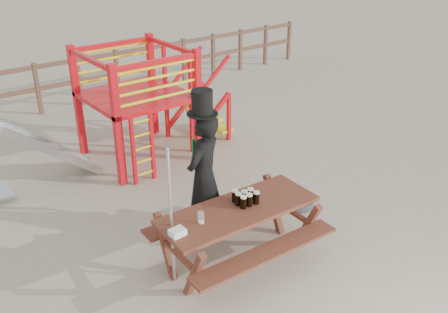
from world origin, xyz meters
TOP-DOWN VIEW (x-y plane):
  - ground at (0.00, 0.00)m, footprint 60.00×60.00m
  - back_fence at (0.00, 7.00)m, footprint 15.09×0.09m
  - playground_fort at (0.12, 3.58)m, footprint 4.71×1.84m
  - picnic_table at (-0.39, -0.05)m, footprint 2.17×1.55m
  - man_with_hat at (-0.35, 0.77)m, footprint 0.79×0.67m
  - metal_pole at (-1.27, 0.15)m, footprint 0.04×0.04m
  - parasol_base at (1.24, 0.45)m, footprint 0.51×0.51m
  - paper_bag at (-1.33, -0.07)m, footprint 0.18×0.14m
  - stout_pints at (-0.25, -0.01)m, footprint 0.29×0.28m
  - empty_glasses at (-0.96, -0.03)m, footprint 0.08×0.08m

SIDE VIEW (x-z plane):
  - ground at x=0.00m, z-range 0.00..0.00m
  - parasol_base at x=1.24m, z-range -0.05..0.17m
  - picnic_table at x=-0.39m, z-range 0.11..0.92m
  - back_fence at x=0.00m, z-range 0.14..1.34m
  - paper_bag at x=-1.33m, z-range 0.81..0.89m
  - empty_glasses at x=-0.96m, z-range 0.80..0.95m
  - stout_pints at x=-0.25m, z-range 0.81..0.98m
  - metal_pole at x=-1.27m, z-range 0.00..1.83m
  - man_with_hat at x=-0.35m, z-range -0.11..2.04m
  - playground_fort at x=0.12m, z-range 0.02..2.12m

